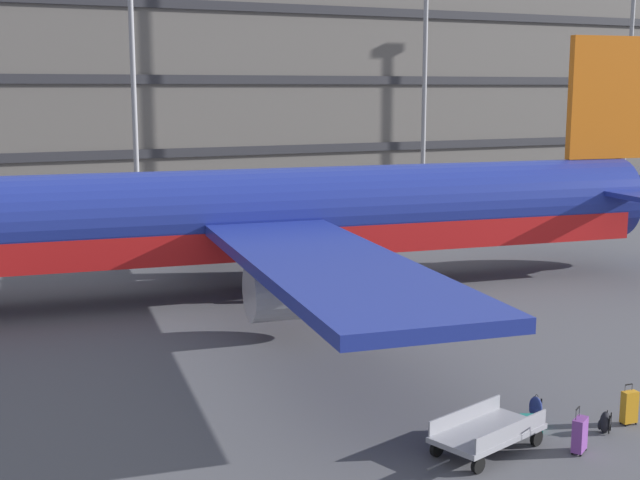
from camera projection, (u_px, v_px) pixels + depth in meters
ground_plane at (266, 296)px, 33.03m from camera, size 600.00×600.00×0.00m
terminal_structure at (76, 80)px, 70.31m from camera, size 165.69×14.27×16.93m
airliner at (239, 219)px, 32.71m from camera, size 40.28×32.80×9.98m
light_mast_center_left at (131, 7)px, 57.57m from camera, size 1.80×0.50×22.82m
light_mast_right at (631, 43)px, 75.58m from camera, size 1.80×0.50×20.08m
suitcase_navy at (629, 407)px, 20.31m from camera, size 0.38×0.23×0.97m
suitcase_scuffed at (531, 423)px, 20.11m from camera, size 0.67×0.77×0.25m
suitcase_small at (580, 434)px, 18.74m from camera, size 0.51×0.44×1.01m
backpack_black at (535, 407)px, 20.80m from camera, size 0.29×0.40×0.56m
backpack_silver at (605, 423)px, 19.85m from camera, size 0.44×0.42×0.56m
baggage_cart at (488, 433)px, 18.81m from camera, size 3.35×2.03×0.82m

